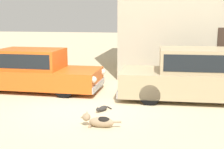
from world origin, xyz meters
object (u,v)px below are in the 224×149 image
object	(u,v)px
parked_sedan_nearest	(32,70)
stray_dog_spotted	(99,121)
stray_cat	(102,109)
parked_sedan_second	(196,75)

from	to	relation	value
parked_sedan_nearest	stray_dog_spotted	bearing A→B (deg)	-45.05
stray_dog_spotted	stray_cat	size ratio (longest dim) A/B	1.66
parked_sedan_nearest	parked_sedan_second	distance (m)	5.38
parked_sedan_nearest	stray_dog_spotted	size ratio (longest dim) A/B	4.92
parked_sedan_nearest	stray_cat	xyz separation A→B (m)	(2.85, -1.87, -0.62)
parked_sedan_nearest	stray_dog_spotted	distance (m)	4.31
stray_dog_spotted	stray_cat	bearing A→B (deg)	-81.63
stray_dog_spotted	stray_cat	xyz separation A→B (m)	(-0.18, 1.15, -0.08)
parked_sedan_second	parked_sedan_nearest	bearing A→B (deg)	175.62
parked_sedan_second	stray_cat	world-z (taller)	parked_sedan_second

